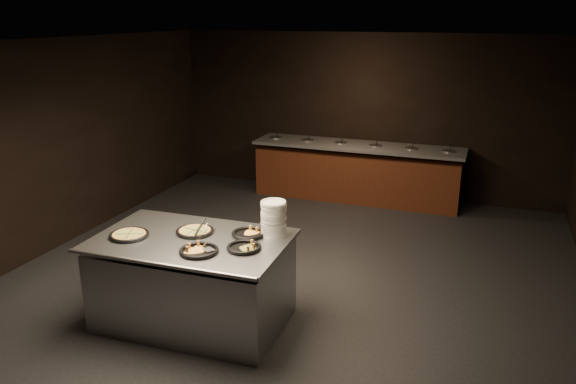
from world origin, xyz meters
name	(u,v)px	position (x,y,z in m)	size (l,w,h in m)	color
room	(287,171)	(0.00, 0.00, 1.45)	(7.02, 8.02, 2.92)	black
salad_bar	(356,176)	(0.00, 3.56, 0.44)	(3.70, 0.83, 1.18)	#5B2715
serving_counter	(193,282)	(-0.64, -1.18, 0.46)	(2.05, 1.34, 0.97)	#B2B5BA
plate_stack	(274,219)	(0.14, -0.79, 1.15)	(0.27, 0.27, 0.37)	white
pan_veggie_whole	(129,235)	(-1.27, -1.35, 0.99)	(0.41, 0.41, 0.04)	black
pan_cheese_whole	(195,231)	(-0.68, -1.02, 0.99)	(0.40, 0.40, 0.04)	black
pan_cheese_slices_a	(248,233)	(-0.11, -0.89, 0.99)	(0.36, 0.36, 0.04)	black
pan_cheese_slices_b	(199,251)	(-0.38, -1.46, 0.99)	(0.39, 0.39, 0.04)	black
pan_veggie_slices	(244,247)	(0.00, -1.24, 0.99)	(0.35, 0.35, 0.04)	black
server_left	(203,227)	(-0.57, -1.04, 1.05)	(0.10, 0.35, 0.17)	#B2B5BA
server_right	(203,241)	(-0.40, -1.36, 1.04)	(0.28, 0.21, 0.16)	#B2B5BA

